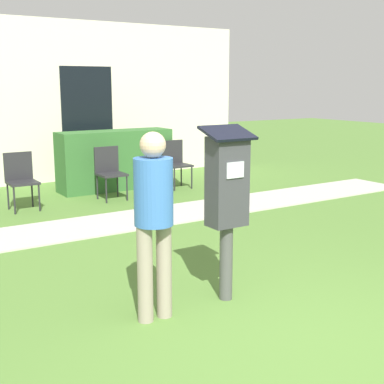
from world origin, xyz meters
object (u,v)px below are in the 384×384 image
outdoor_chair_middle (109,169)px  outdoor_chair_right (175,160)px  parking_meter (227,191)px  outdoor_chair_left (21,176)px  person_standing (154,212)px

outdoor_chair_middle → outdoor_chair_right: size_ratio=1.00×
parking_meter → outdoor_chair_middle: size_ratio=1.77×
outdoor_chair_right → outdoor_chair_left: bearing=-167.1°
person_standing → outdoor_chair_left: person_standing is taller
outdoor_chair_right → outdoor_chair_middle: bearing=-161.0°
outdoor_chair_left → person_standing: bearing=-79.6°
person_standing → outdoor_chair_right: (3.14, 4.92, -0.40)m
parking_meter → person_standing: parking_meter is taller
parking_meter → person_standing: 0.76m
outdoor_chair_left → outdoor_chair_middle: size_ratio=1.00×
outdoor_chair_middle → outdoor_chair_left: bearing=166.3°
outdoor_chair_left → outdoor_chair_right: size_ratio=1.00×
parking_meter → person_standing: size_ratio=1.01×
parking_meter → outdoor_chair_right: size_ratio=1.77×
outdoor_chair_middle → parking_meter: bearing=-113.3°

